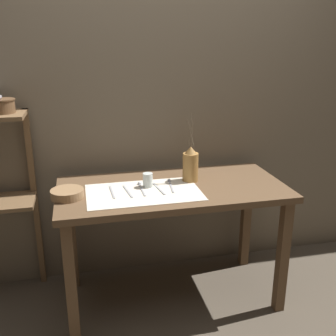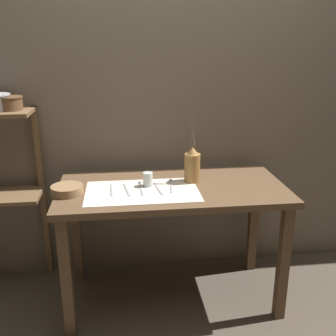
{
  "view_description": "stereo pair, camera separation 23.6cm",
  "coord_description": "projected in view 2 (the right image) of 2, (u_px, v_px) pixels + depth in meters",
  "views": [
    {
      "loc": [
        -0.53,
        -2.19,
        1.65
      ],
      "look_at": [
        -0.03,
        0.0,
        0.91
      ],
      "focal_mm": 42.0,
      "sensor_mm": 36.0,
      "label": 1
    },
    {
      "loc": [
        -0.3,
        -2.23,
        1.65
      ],
      "look_at": [
        -0.03,
        0.0,
        0.91
      ],
      "focal_mm": 42.0,
      "sensor_mm": 36.0,
      "label": 2
    }
  ],
  "objects": [
    {
      "name": "spoon_inner",
      "position": [
        171.0,
        183.0,
        2.44
      ],
      "size": [
        0.04,
        0.21,
        0.02
      ],
      "color": "#A8A8AD",
      "rests_on": "wooden_table"
    },
    {
      "name": "fork_outer",
      "position": [
        127.0,
        190.0,
        2.33
      ],
      "size": [
        0.04,
        0.2,
        0.0
      ],
      "color": "#A8A8AD",
      "rests_on": "wooden_table"
    },
    {
      "name": "metal_pot_small",
      "position": [
        10.0,
        103.0,
        2.37
      ],
      "size": [
        0.15,
        0.15,
        0.08
      ],
      "color": "brown",
      "rests_on": "wooden_shelf_unit"
    },
    {
      "name": "spoon_outer",
      "position": [
        141.0,
        185.0,
        2.4
      ],
      "size": [
        0.02,
        0.21,
        0.02
      ],
      "color": "#A8A8AD",
      "rests_on": "wooden_table"
    },
    {
      "name": "wooden_shelf_unit",
      "position": [
        4.0,
        170.0,
        2.54
      ],
      "size": [
        0.45,
        0.3,
        1.24
      ],
      "color": "brown",
      "rests_on": "ground_plane"
    },
    {
      "name": "ground_plane",
      "position": [
        172.0,
        296.0,
        2.65
      ],
      "size": [
        12.0,
        12.0,
        0.0
      ],
      "primitive_type": "plane",
      "color": "brown"
    },
    {
      "name": "pitcher_with_flowers",
      "position": [
        192.0,
        166.0,
        2.45
      ],
      "size": [
        0.1,
        0.1,
        0.43
      ],
      "color": "olive",
      "rests_on": "wooden_table"
    },
    {
      "name": "wooden_table",
      "position": [
        172.0,
        203.0,
        2.43
      ],
      "size": [
        1.39,
        0.68,
        0.79
      ],
      "color": "brown",
      "rests_on": "ground_plane"
    },
    {
      "name": "stone_wall_back",
      "position": [
        164.0,
        108.0,
        2.69
      ],
      "size": [
        7.0,
        0.06,
        2.4
      ],
      "color": "#6B5E4C",
      "rests_on": "ground_plane"
    },
    {
      "name": "glass_tumbler_near",
      "position": [
        148.0,
        179.0,
        2.39
      ],
      "size": [
        0.06,
        0.06,
        0.09
      ],
      "color": "silver",
      "rests_on": "wooden_table"
    },
    {
      "name": "knife_center",
      "position": [
        111.0,
        190.0,
        2.33
      ],
      "size": [
        0.02,
        0.2,
        0.0
      ],
      "color": "#A8A8AD",
      "rests_on": "wooden_table"
    },
    {
      "name": "linen_cloth",
      "position": [
        142.0,
        191.0,
        2.32
      ],
      "size": [
        0.67,
        0.4,
        0.0
      ],
      "color": "beige",
      "rests_on": "wooden_table"
    },
    {
      "name": "wooden_bowl",
      "position": [
        67.0,
        190.0,
        2.28
      ],
      "size": [
        0.19,
        0.19,
        0.05
      ],
      "color": "#8E6B47",
      "rests_on": "wooden_table"
    },
    {
      "name": "fork_inner",
      "position": [
        158.0,
        188.0,
        2.35
      ],
      "size": [
        0.04,
        0.2,
        0.0
      ],
      "color": "#A8A8AD",
      "rests_on": "wooden_table"
    }
  ]
}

